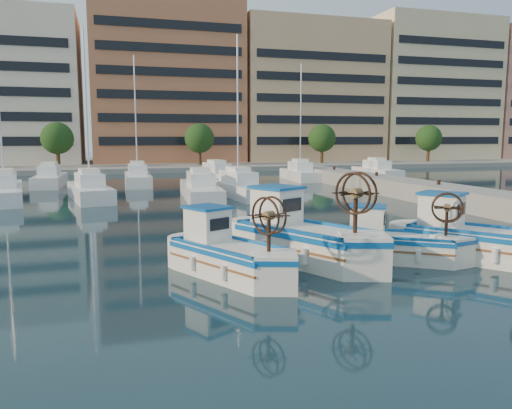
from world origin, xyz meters
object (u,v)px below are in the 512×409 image
object	(u,v)px
fishing_boat_b	(301,236)
fishing_boat_d	(472,237)
fishing_boat_c	(394,242)
fishing_boat_a	(227,253)

from	to	relation	value
fishing_boat_b	fishing_boat_d	size ratio (longest dim) A/B	1.12
fishing_boat_b	fishing_boat_c	distance (m)	3.23
fishing_boat_b	fishing_boat_c	size ratio (longest dim) A/B	1.34
fishing_boat_a	fishing_boat_b	world-z (taller)	fishing_boat_b
fishing_boat_c	fishing_boat_d	bearing A→B (deg)	-70.04
fishing_boat_c	fishing_boat_a	bearing A→B (deg)	126.26
fishing_boat_a	fishing_boat_c	bearing A→B (deg)	-24.89
fishing_boat_b	fishing_boat_c	xyz separation A→B (m)	(3.11, -0.85, -0.21)
fishing_boat_a	fishing_boat_b	xyz separation A→B (m)	(2.88, 1.09, 0.16)
fishing_boat_c	fishing_boat_d	distance (m)	2.77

